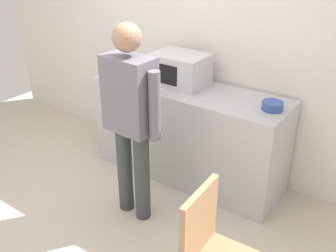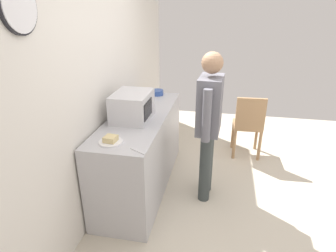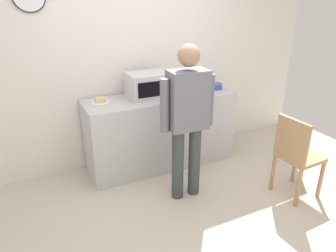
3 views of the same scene
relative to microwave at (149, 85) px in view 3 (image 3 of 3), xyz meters
name	(u,v)px [view 3 (image 3 of 3)]	position (x,y,z in m)	size (l,w,h in m)	color
ground_plane	(191,221)	(-0.09, -1.26, -1.09)	(6.00, 6.00, 0.00)	beige
back_wall	(131,63)	(-0.10, 0.34, 0.22)	(5.40, 0.13, 2.60)	silver
kitchen_counter	(161,131)	(0.14, -0.04, -0.62)	(1.90, 0.62, 0.94)	#B7B7BC
microwave	(149,85)	(0.00, 0.00, 0.00)	(0.50, 0.39, 0.30)	silver
sandwich_plate	(100,101)	(-0.60, 0.02, -0.13)	(0.22, 0.22, 0.07)	white
salad_bowl	(216,86)	(0.94, -0.05, -0.12)	(0.17, 0.17, 0.07)	#33519E
fork_utensil	(173,90)	(0.38, 0.11, -0.15)	(0.17, 0.02, 0.01)	silver
spoon_utensil	(97,112)	(-0.72, -0.27, -0.15)	(0.17, 0.02, 0.01)	silver
person_standing	(187,114)	(0.08, -0.83, -0.11)	(0.59, 0.26, 1.68)	#373F3F
wooden_chair	(296,154)	(1.14, -1.35, -0.56)	(0.42, 0.42, 0.94)	#A87F56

